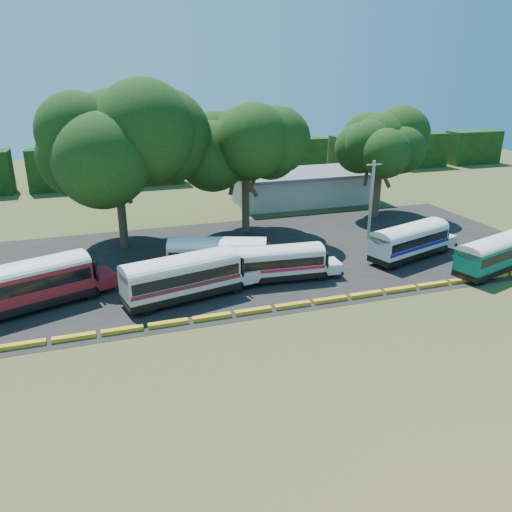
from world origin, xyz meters
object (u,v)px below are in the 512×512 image
object	(u,v)px
bus_white_red	(280,261)
tree_west	(115,138)
bus_cream_west	(184,275)
bus_teal	(495,253)
bus_red	(28,282)

from	to	relation	value
bus_white_red	tree_west	world-z (taller)	tree_west
bus_cream_west	bus_teal	size ratio (longest dim) A/B	1.11
bus_teal	tree_west	size ratio (longest dim) A/B	0.66
bus_teal	bus_cream_west	bearing A→B (deg)	156.62
bus_cream_west	bus_white_red	world-z (taller)	bus_cream_west
bus_white_red	bus_teal	size ratio (longest dim) A/B	0.94
bus_red	tree_west	distance (m)	16.28
bus_cream_west	bus_white_red	bearing A→B (deg)	-4.49
bus_cream_west	bus_white_red	distance (m)	8.14
bus_white_red	tree_west	distance (m)	19.03
bus_white_red	bus_cream_west	bearing A→B (deg)	-167.12
bus_red	tree_west	size ratio (longest dim) A/B	0.76
bus_red	bus_cream_west	xyz separation A→B (m)	(10.76, -1.80, -0.10)
bus_cream_west	bus_white_red	xyz separation A→B (m)	(8.05, 1.20, -0.28)
bus_teal	bus_red	bearing A→B (deg)	155.70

